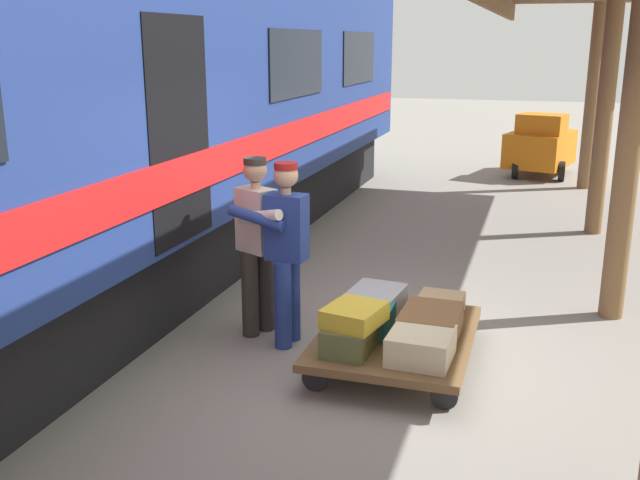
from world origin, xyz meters
The scene contains 13 objects.
ground_plane centered at (0.00, 0.00, 0.00)m, with size 60.00×60.00×0.00m, color gray.
train_car centered at (3.53, 0.00, 2.06)m, with size 3.02×18.37×4.00m.
luggage_cart centered at (0.03, 0.01, 0.24)m, with size 1.30×1.74×0.28m.
suitcase_olive_duffel centered at (0.32, 0.49, 0.40)m, with size 0.36×0.51×0.23m, color brown.
suitcase_cream_canvas centered at (-0.26, 0.49, 0.40)m, with size 0.48×0.51×0.23m, color beige.
suitcase_teal_softside centered at (0.32, 0.01, 0.38)m, with size 0.48×0.53×0.20m, color #1E666B.
suitcase_gray_aluminum centered at (0.32, -0.47, 0.39)m, with size 0.46×0.56×0.21m, color #9EA0A5.
suitcase_tan_vintage centered at (-0.26, -0.47, 0.37)m, with size 0.40×0.60×0.17m, color tan.
suitcase_brown_leather centered at (-0.26, 0.01, 0.40)m, with size 0.48×0.63×0.24m, color brown.
suitcase_yellow_case centered at (0.29, 0.47, 0.59)m, with size 0.41×0.48×0.15m, color gold.
porter_in_overalls centered at (1.10, -0.12, 0.93)m, with size 0.69×0.46×1.70m.
porter_by_door centered at (1.42, -0.28, 0.93)m, with size 0.74×0.61×1.70m.
baggage_tug centered at (-1.00, -9.91, 0.63)m, with size 1.50×1.93×1.30m.
Camera 1 is at (-1.06, 5.79, 2.73)m, focal length 40.69 mm.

